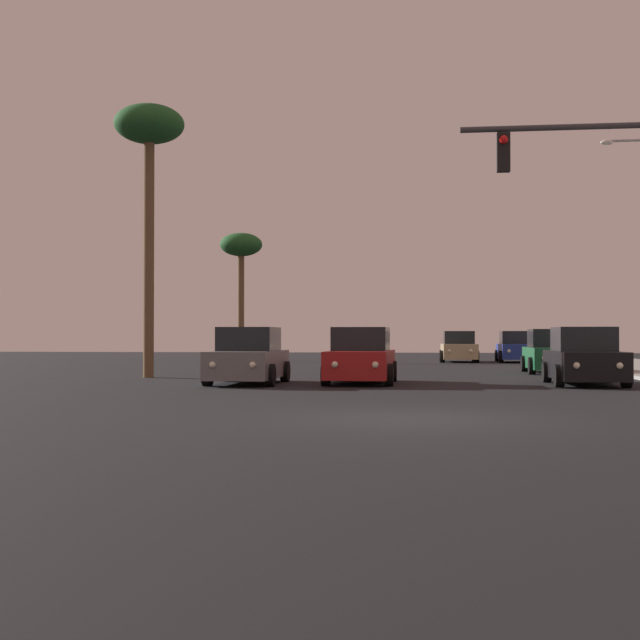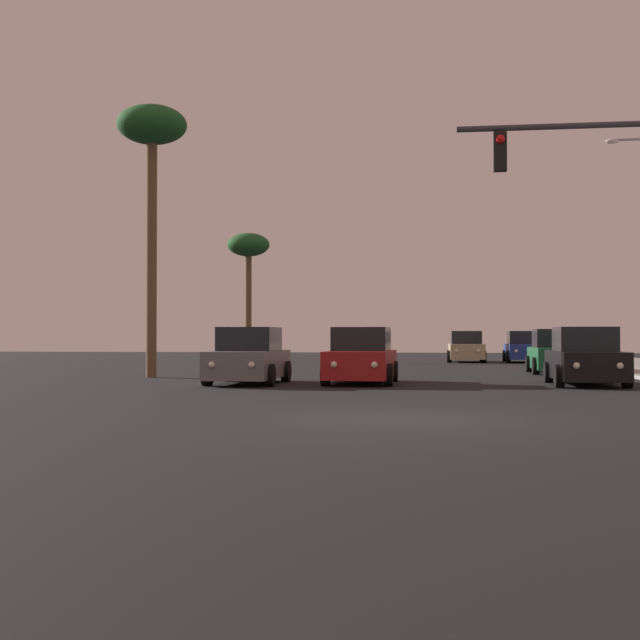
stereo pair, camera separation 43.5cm
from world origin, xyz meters
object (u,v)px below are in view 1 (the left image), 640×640
Objects in this scene: palm_tree_far at (241,250)px; car_blue at (516,348)px; car_red at (361,358)px; car_black at (584,359)px; car_green at (552,353)px; palm_tree_near at (149,140)px; car_grey at (248,358)px; car_tan at (459,348)px.

car_blue is at bearing -1.49° from palm_tree_far.
palm_tree_far reaches higher than car_red.
palm_tree_far reaches higher than car_black.
car_green is 16.84m from palm_tree_near.
car_black is (-0.19, -8.20, 0.00)m from car_green.
car_black is 0.46× the size of palm_tree_near.
car_tan is at bearing -106.73° from car_grey.
car_red is at bearing 79.27° from car_tan.
car_grey is 0.46× the size of palm_tree_near.
car_grey is at bearing 41.41° from car_green.
car_black is at bearing 88.57° from car_green.
car_green is 1.00× the size of car_blue.
car_green and car_tan have the same top height.
car_blue is (6.71, 22.50, 0.00)m from car_red.
car_green is 1.00× the size of car_red.
palm_tree_far is (-15.24, 0.40, 5.50)m from car_blue.
palm_tree_far is (-15.21, 14.67, 5.50)m from car_green.
palm_tree_far is (-15.02, 22.87, 5.50)m from car_black.
car_tan is 1.00× the size of car_red.
car_red and car_grey have the same top height.
car_tan is at bearing 60.37° from palm_tree_near.
car_green is at bearing -43.95° from palm_tree_far.
car_tan is 3.06m from car_blue.
car_blue is (3.06, 0.04, 0.00)m from car_tan.
palm_tree_near is at bearing 58.86° from car_tan.
palm_tree_far is at bearing -77.43° from car_grey.
car_red is at bearing 72.86° from car_blue.
palm_tree_near is at bearing -19.96° from car_red.
car_tan is 23.68m from palm_tree_near.
palm_tree_near is (-7.48, 2.89, 7.37)m from car_red.
car_tan and car_grey have the same top height.
car_grey is 1.00× the size of car_blue.
car_green is at bearing -127.91° from car_red.
car_red is at bearing -69.56° from palm_tree_far.
car_green is 0.59× the size of palm_tree_far.
car_grey is at bearing -39.93° from palm_tree_near.
car_green and car_blue have the same top height.
car_blue is at bearing -113.39° from car_grey.
car_blue is (10.00, 23.11, 0.00)m from car_grey.
car_green is 0.46× the size of palm_tree_near.
palm_tree_near reaches higher than car_blue.
car_tan is at bearing -2.04° from palm_tree_far.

